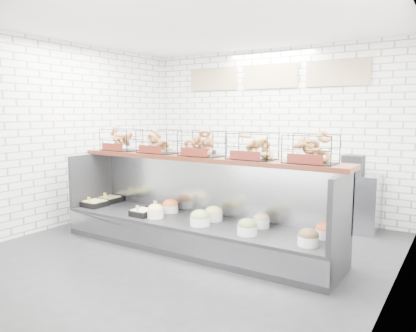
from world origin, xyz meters
The scene contains 5 objects.
ground centered at (0.00, 0.00, 0.00)m, with size 5.50×5.50×0.00m, color black.
room_shell centered at (0.00, 0.60, 2.06)m, with size 5.02×5.51×3.01m.
display_case centered at (0.00, 0.34, 0.33)m, with size 4.00×0.90×1.20m.
bagel_shelf centered at (0.00, 0.52, 1.39)m, with size 4.10×0.50×0.40m.
prep_counter centered at (0.00, 2.43, 0.47)m, with size 4.00×0.60×1.20m.
Camera 1 is at (3.09, -4.11, 1.85)m, focal length 35.00 mm.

